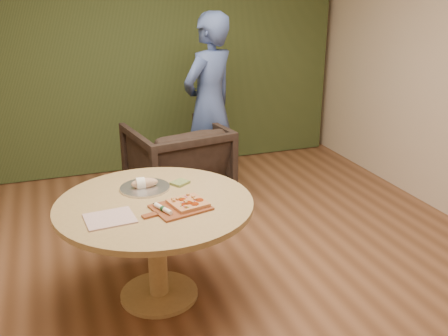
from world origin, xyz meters
TOP-DOWN VIEW (x-y plane):
  - room_shell at (0.00, 0.00)m, footprint 5.04×6.04m
  - curtain at (0.00, 2.90)m, footprint 4.80×0.14m
  - pedestal_table at (-0.46, 0.16)m, footprint 1.34×1.34m
  - pizza_paddle at (-0.33, -0.02)m, footprint 0.47×0.35m
  - flatbread_pizza at (-0.27, -0.00)m, footprint 0.26×0.26m
  - cutlery_roll at (-0.45, -0.04)m, footprint 0.09×0.19m
  - newspaper at (-0.78, -0.01)m, footprint 0.32×0.27m
  - serving_tray at (-0.48, 0.40)m, footprint 0.36×0.36m
  - bread_roll at (-0.49, 0.40)m, footprint 0.19×0.09m
  - green_packet at (-0.22, 0.40)m, footprint 0.15×0.15m
  - armchair at (0.10, 1.71)m, footprint 1.02×0.97m
  - person_standing at (0.51, 1.92)m, footprint 0.82×0.74m

SIDE VIEW (x-z plane):
  - armchair at x=0.10m, z-range 0.00..0.92m
  - pedestal_table at x=-0.46m, z-range 0.23..0.98m
  - newspaper at x=-0.78m, z-range 0.75..0.76m
  - serving_tray at x=-0.48m, z-range 0.75..0.77m
  - pizza_paddle at x=-0.33m, z-range 0.75..0.77m
  - green_packet at x=-0.22m, z-range 0.75..0.77m
  - flatbread_pizza at x=-0.27m, z-range 0.76..0.80m
  - cutlery_roll at x=-0.45m, z-range 0.76..0.80m
  - bread_roll at x=-0.49m, z-range 0.75..0.84m
  - person_standing at x=0.51m, z-range 0.00..1.88m
  - room_shell at x=0.00m, z-range -0.02..2.82m
  - curtain at x=0.00m, z-range 0.01..2.79m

